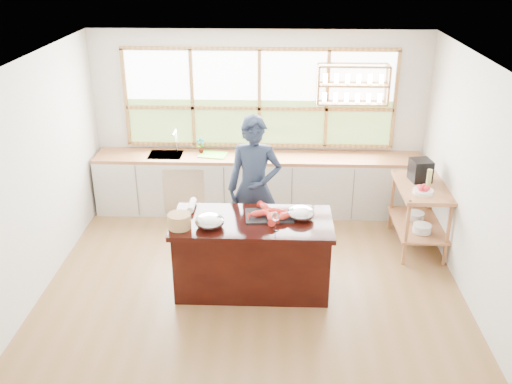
# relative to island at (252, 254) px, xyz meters

# --- Properties ---
(ground_plane) EXTENTS (5.00, 5.00, 0.00)m
(ground_plane) POSITION_rel_island_xyz_m (0.00, 0.20, -0.45)
(ground_plane) COLOR brown
(room_shell) EXTENTS (5.02, 4.52, 2.71)m
(room_shell) POSITION_rel_island_xyz_m (0.02, 0.71, 1.30)
(room_shell) COLOR silver
(room_shell) RESTS_ON ground_plane
(back_counter) EXTENTS (4.90, 0.63, 0.90)m
(back_counter) POSITION_rel_island_xyz_m (-0.02, 2.14, 0.00)
(back_counter) COLOR beige
(back_counter) RESTS_ON ground_plane
(right_shelf_unit) EXTENTS (0.62, 1.10, 0.90)m
(right_shelf_unit) POSITION_rel_island_xyz_m (2.19, 1.09, 0.15)
(right_shelf_unit) COLOR #A3623E
(right_shelf_unit) RESTS_ON ground_plane
(island) EXTENTS (1.85, 0.90, 0.90)m
(island) POSITION_rel_island_xyz_m (0.00, 0.00, 0.00)
(island) COLOR black
(island) RESTS_ON ground_plane
(cook) EXTENTS (0.72, 0.50, 1.90)m
(cook) POSITION_rel_island_xyz_m (-0.01, 0.81, 0.50)
(cook) COLOR #1C253A
(cook) RESTS_ON ground_plane
(potted_plant) EXTENTS (0.16, 0.13, 0.26)m
(potted_plant) POSITION_rel_island_xyz_m (-0.87, 2.20, 0.57)
(potted_plant) COLOR slate
(potted_plant) RESTS_ON back_counter
(cutting_board) EXTENTS (0.45, 0.37, 0.01)m
(cutting_board) POSITION_rel_island_xyz_m (-0.69, 2.14, 0.45)
(cutting_board) COLOR #65C639
(cutting_board) RESTS_ON back_counter
(espresso_machine) EXTENTS (0.30, 0.31, 0.29)m
(espresso_machine) POSITION_rel_island_xyz_m (2.19, 1.28, 0.59)
(espresso_machine) COLOR black
(espresso_machine) RESTS_ON right_shelf_unit
(wine_bottle) EXTENTS (0.07, 0.07, 0.26)m
(wine_bottle) POSITION_rel_island_xyz_m (2.24, 1.01, 0.58)
(wine_bottle) COLOR #A0A957
(wine_bottle) RESTS_ON right_shelf_unit
(fruit_bowl) EXTENTS (0.26, 0.26, 0.11)m
(fruit_bowl) POSITION_rel_island_xyz_m (2.14, 0.85, 0.49)
(fruit_bowl) COLOR silver
(fruit_bowl) RESTS_ON right_shelf_unit
(slate_board) EXTENTS (0.58, 0.44, 0.02)m
(slate_board) POSITION_rel_island_xyz_m (0.19, 0.11, 0.45)
(slate_board) COLOR black
(slate_board) RESTS_ON island
(lobster_pile) EXTENTS (0.52, 0.48, 0.08)m
(lobster_pile) POSITION_rel_island_xyz_m (0.21, 0.08, 0.50)
(lobster_pile) COLOR red
(lobster_pile) RESTS_ON slate_board
(mixing_bowl_left) EXTENTS (0.33, 0.33, 0.16)m
(mixing_bowl_left) POSITION_rel_island_xyz_m (-0.47, -0.18, 0.52)
(mixing_bowl_left) COLOR #B5B7BC
(mixing_bowl_left) RESTS_ON island
(mixing_bowl_right) EXTENTS (0.32, 0.32, 0.16)m
(mixing_bowl_right) POSITION_rel_island_xyz_m (0.56, 0.07, 0.51)
(mixing_bowl_right) COLOR #B5B7BC
(mixing_bowl_right) RESTS_ON island
(wine_glass) EXTENTS (0.08, 0.08, 0.22)m
(wine_glass) POSITION_rel_island_xyz_m (0.27, -0.24, 0.61)
(wine_glass) COLOR silver
(wine_glass) RESTS_ON island
(wicker_basket) EXTENTS (0.26, 0.26, 0.17)m
(wicker_basket) POSITION_rel_island_xyz_m (-0.81, -0.21, 0.53)
(wicker_basket) COLOR #AE814F
(wicker_basket) RESTS_ON island
(parchment_roll) EXTENTS (0.08, 0.30, 0.08)m
(parchment_roll) POSITION_rel_island_xyz_m (-0.74, 0.30, 0.49)
(parchment_roll) COLOR white
(parchment_roll) RESTS_ON island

